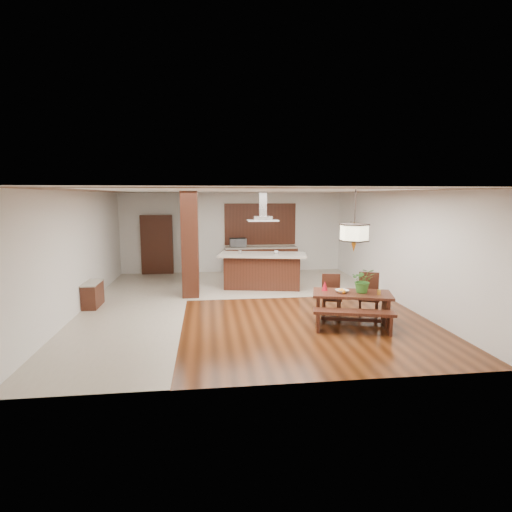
{
  "coord_description": "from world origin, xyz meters",
  "views": [
    {
      "loc": [
        -0.93,
        -9.98,
        2.76
      ],
      "look_at": [
        0.3,
        0.0,
        1.25
      ],
      "focal_mm": 28.0,
      "sensor_mm": 36.0,
      "label": 1
    }
  ],
  "objects": [
    {
      "name": "room_shell",
      "position": [
        0.0,
        0.0,
        2.06
      ],
      "size": [
        9.0,
        9.04,
        2.92
      ],
      "color": "#3A1A0A",
      "rests_on": "ground"
    },
    {
      "name": "tile_hallway",
      "position": [
        -2.75,
        0.0,
        0.01
      ],
      "size": [
        2.5,
        9.0,
        0.01
      ],
      "primitive_type": "cube",
      "color": "beige",
      "rests_on": "ground"
    },
    {
      "name": "tile_kitchen",
      "position": [
        1.25,
        2.5,
        0.01
      ],
      "size": [
        5.5,
        4.0,
        0.01
      ],
      "primitive_type": "cube",
      "color": "beige",
      "rests_on": "ground"
    },
    {
      "name": "soffit_band",
      "position": [
        0.0,
        0.0,
        2.88
      ],
      "size": [
        8.0,
        9.0,
        0.02
      ],
      "primitive_type": "cube",
      "color": "#3A200E",
      "rests_on": "room_shell"
    },
    {
      "name": "partition_pier",
      "position": [
        -1.4,
        1.2,
        1.45
      ],
      "size": [
        0.45,
        1.0,
        2.9
      ],
      "primitive_type": "cube",
      "color": "black",
      "rests_on": "ground"
    },
    {
      "name": "partition_stub",
      "position": [
        -1.4,
        3.3,
        1.45
      ],
      "size": [
        0.18,
        2.4,
        2.9
      ],
      "primitive_type": "cube",
      "color": "silver",
      "rests_on": "ground"
    },
    {
      "name": "hallway_console",
      "position": [
        -3.81,
        0.2,
        0.32
      ],
      "size": [
        0.37,
        0.88,
        0.63
      ],
      "primitive_type": "cube",
      "color": "black",
      "rests_on": "ground"
    },
    {
      "name": "hallway_doorway",
      "position": [
        -2.7,
        4.4,
        1.05
      ],
      "size": [
        1.1,
        0.2,
        2.1
      ],
      "primitive_type": "cube",
      "color": "black",
      "rests_on": "ground"
    },
    {
      "name": "rear_counter",
      "position": [
        1.0,
        4.2,
        0.48
      ],
      "size": [
        2.6,
        0.62,
        0.95
      ],
      "color": "black",
      "rests_on": "ground"
    },
    {
      "name": "kitchen_window",
      "position": [
        1.0,
        4.46,
        1.75
      ],
      "size": [
        2.6,
        0.08,
        1.5
      ],
      "primitive_type": "cube",
      "color": "brown",
      "rests_on": "room_shell"
    },
    {
      "name": "shelf_lower",
      "position": [
        3.87,
        2.6,
        1.4
      ],
      "size": [
        0.26,
        0.9,
        0.04
      ],
      "primitive_type": "cube",
      "color": "black",
      "rests_on": "room_shell"
    },
    {
      "name": "shelf_upper",
      "position": [
        3.87,
        2.6,
        1.8
      ],
      "size": [
        0.26,
        0.9,
        0.04
      ],
      "primitive_type": "cube",
      "color": "black",
      "rests_on": "room_shell"
    },
    {
      "name": "dining_table",
      "position": [
        2.17,
        -1.88,
        0.51
      ],
      "size": [
        1.83,
        1.26,
        0.69
      ],
      "rotation": [
        0.0,
        0.0,
        -0.28
      ],
      "color": "black",
      "rests_on": "ground"
    },
    {
      "name": "dining_bench",
      "position": [
        2.0,
        -2.45,
        0.23
      ],
      "size": [
        1.67,
        0.77,
        0.46
      ],
      "primitive_type": null,
      "rotation": [
        0.0,
        0.0,
        -0.26
      ],
      "color": "black",
      "rests_on": "ground"
    },
    {
      "name": "dining_chair_left",
      "position": [
        1.91,
        -1.27,
        0.48
      ],
      "size": [
        0.5,
        0.5,
        0.96
      ],
      "primitive_type": null,
      "rotation": [
        0.0,
        0.0,
        -0.2
      ],
      "color": "black",
      "rests_on": "ground"
    },
    {
      "name": "dining_chair_right",
      "position": [
        2.71,
        -1.5,
        0.51
      ],
      "size": [
        0.58,
        0.58,
        1.02
      ],
      "primitive_type": null,
      "rotation": [
        0.0,
        0.0,
        -0.35
      ],
      "color": "black",
      "rests_on": "ground"
    },
    {
      "name": "pendant_lantern",
      "position": [
        2.17,
        -1.88,
        2.25
      ],
      "size": [
        0.64,
        0.64,
        1.31
      ],
      "primitive_type": null,
      "color": "#F2E9B9",
      "rests_on": "room_shell"
    },
    {
      "name": "foliage_plant",
      "position": [
        2.4,
        -1.9,
        0.96
      ],
      "size": [
        0.58,
        0.53,
        0.54
      ],
      "primitive_type": "imported",
      "rotation": [
        0.0,
        0.0,
        -0.24
      ],
      "color": "#357125",
      "rests_on": "dining_table"
    },
    {
      "name": "fruit_bowl",
      "position": [
        1.95,
        -1.85,
        0.73
      ],
      "size": [
        0.31,
        0.31,
        0.07
      ],
      "primitive_type": "imported",
      "rotation": [
        0.0,
        0.0,
        0.17
      ],
      "color": "beige",
      "rests_on": "dining_table"
    },
    {
      "name": "napkin_cone",
      "position": [
        1.64,
        -1.61,
        0.8
      ],
      "size": [
        0.15,
        0.15,
        0.21
      ],
      "primitive_type": "cone",
      "rotation": [
        0.0,
        0.0,
        -0.17
      ],
      "color": "#AC0C1C",
      "rests_on": "dining_table"
    },
    {
      "name": "gold_ornament",
      "position": [
        2.68,
        -2.1,
        0.75
      ],
      "size": [
        0.08,
        0.08,
        0.11
      ],
      "primitive_type": "cylinder",
      "rotation": [
        0.0,
        0.0,
        0.15
      ],
      "color": "gold",
      "rests_on": "dining_table"
    },
    {
      "name": "kitchen_island",
      "position": [
        0.71,
        1.72,
        0.54
      ],
      "size": [
        2.74,
        1.62,
        1.06
      ],
      "rotation": [
        0.0,
        0.0,
        -0.2
      ],
      "color": "black",
      "rests_on": "ground"
    },
    {
      "name": "range_hood",
      "position": [
        0.71,
        1.73,
        2.46
      ],
      "size": [
        0.9,
        0.55,
        0.87
      ],
      "primitive_type": null,
      "color": "silver",
      "rests_on": "room_shell"
    },
    {
      "name": "island_cup",
      "position": [
        1.11,
        1.63,
        1.11
      ],
      "size": [
        0.12,
        0.12,
        0.09
      ],
      "primitive_type": "imported",
      "rotation": [
        0.0,
        0.0,
        -0.04
      ],
      "color": "silver",
      "rests_on": "kitchen_island"
    },
    {
      "name": "microwave",
      "position": [
        0.17,
        4.22,
        1.11
      ],
      "size": [
        0.6,
        0.42,
        0.32
      ],
      "primitive_type": "imported",
      "rotation": [
        0.0,
        0.0,
        0.06
      ],
      "color": "#ADAFB4",
      "rests_on": "rear_counter"
    }
  ]
}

